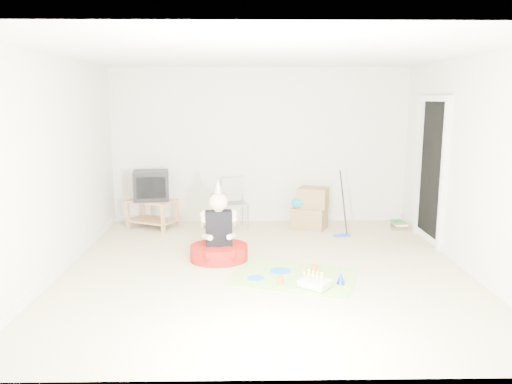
{
  "coord_description": "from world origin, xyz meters",
  "views": [
    {
      "loc": [
        -0.2,
        -5.93,
        2.09
      ],
      "look_at": [
        -0.1,
        0.4,
        0.9
      ],
      "focal_mm": 35.0,
      "sensor_mm": 36.0,
      "label": 1
    }
  ],
  "objects_px": {
    "tv_stand": "(152,211)",
    "folding_chair": "(235,204)",
    "birthday_cake": "(315,284)",
    "cardboard_boxes": "(310,209)",
    "crt_tv": "(151,185)",
    "seated_woman": "(219,243)"
  },
  "relations": [
    {
      "from": "tv_stand",
      "to": "cardboard_boxes",
      "type": "xyz_separation_m",
      "value": [
        2.58,
        -0.1,
        0.05
      ]
    },
    {
      "from": "cardboard_boxes",
      "to": "folding_chair",
      "type": "bearing_deg",
      "value": 178.69
    },
    {
      "from": "crt_tv",
      "to": "seated_woman",
      "type": "bearing_deg",
      "value": -64.24
    },
    {
      "from": "tv_stand",
      "to": "folding_chair",
      "type": "bearing_deg",
      "value": -3.24
    },
    {
      "from": "tv_stand",
      "to": "birthday_cake",
      "type": "xyz_separation_m",
      "value": [
        2.32,
        -2.7,
        -0.23
      ]
    },
    {
      "from": "tv_stand",
      "to": "seated_woman",
      "type": "xyz_separation_m",
      "value": [
        1.19,
        -1.72,
        -0.04
      ]
    },
    {
      "from": "folding_chair",
      "to": "seated_woman",
      "type": "height_order",
      "value": "seated_woman"
    },
    {
      "from": "cardboard_boxes",
      "to": "birthday_cake",
      "type": "xyz_separation_m",
      "value": [
        -0.26,
        -2.6,
        -0.28
      ]
    },
    {
      "from": "folding_chair",
      "to": "crt_tv",
      "type": "bearing_deg",
      "value": 176.76
    },
    {
      "from": "folding_chair",
      "to": "cardboard_boxes",
      "type": "height_order",
      "value": "folding_chair"
    },
    {
      "from": "tv_stand",
      "to": "birthday_cake",
      "type": "bearing_deg",
      "value": -49.4
    },
    {
      "from": "tv_stand",
      "to": "seated_woman",
      "type": "height_order",
      "value": "seated_woman"
    },
    {
      "from": "tv_stand",
      "to": "folding_chair",
      "type": "height_order",
      "value": "folding_chair"
    },
    {
      "from": "tv_stand",
      "to": "folding_chair",
      "type": "xyz_separation_m",
      "value": [
        1.36,
        -0.08,
        0.14
      ]
    },
    {
      "from": "seated_woman",
      "to": "birthday_cake",
      "type": "height_order",
      "value": "seated_woman"
    },
    {
      "from": "cardboard_boxes",
      "to": "seated_woman",
      "type": "xyz_separation_m",
      "value": [
        -1.39,
        -1.61,
        -0.08
      ]
    },
    {
      "from": "folding_chair",
      "to": "seated_woman",
      "type": "bearing_deg",
      "value": -96.03
    },
    {
      "from": "crt_tv",
      "to": "cardboard_boxes",
      "type": "relative_size",
      "value": 0.83
    },
    {
      "from": "cardboard_boxes",
      "to": "crt_tv",
      "type": "bearing_deg",
      "value": 177.67
    },
    {
      "from": "crt_tv",
      "to": "folding_chair",
      "type": "bearing_deg",
      "value": -12.13
    },
    {
      "from": "tv_stand",
      "to": "cardboard_boxes",
      "type": "height_order",
      "value": "cardboard_boxes"
    },
    {
      "from": "tv_stand",
      "to": "cardboard_boxes",
      "type": "distance_m",
      "value": 2.58
    }
  ]
}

